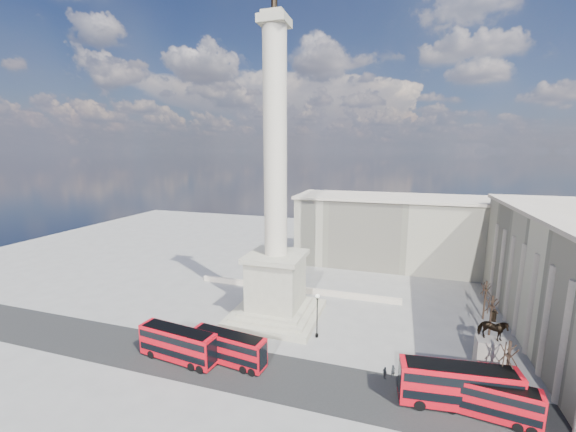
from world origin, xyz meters
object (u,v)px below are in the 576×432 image
(red_bus_b, at_px, (229,348))
(pedestrian_standing, at_px, (506,374))
(pedestrian_walking, at_px, (393,371))
(pedestrian_crossing, at_px, (385,373))
(red_bus_a, at_px, (178,344))
(equestrian_statue, at_px, (490,351))
(nelsons_column, at_px, (276,241))
(victorian_lamp, at_px, (317,312))
(red_bus_c, at_px, (487,399))
(red_bus_d, at_px, (459,386))

(red_bus_b, height_order, pedestrian_standing, red_bus_b)
(pedestrian_standing, bearing_deg, pedestrian_walking, 13.46)
(red_bus_b, bearing_deg, pedestrian_crossing, 15.40)
(red_bus_a, xyz_separation_m, equestrian_statue, (38.08, 9.19, 0.62))
(equestrian_statue, relative_size, pedestrian_walking, 5.44)
(red_bus_a, bearing_deg, nelsons_column, 69.51)
(pedestrian_crossing, bearing_deg, pedestrian_walking, -87.86)
(pedestrian_walking, relative_size, pedestrian_standing, 0.81)
(red_bus_a, distance_m, pedestrian_walking, 27.35)
(victorian_lamp, bearing_deg, pedestrian_crossing, -35.05)
(red_bus_c, bearing_deg, red_bus_a, -171.52)
(nelsons_column, distance_m, victorian_lamp, 12.77)
(equestrian_statue, distance_m, pedestrian_walking, 12.21)
(red_bus_b, bearing_deg, red_bus_d, 7.46)
(victorian_lamp, distance_m, pedestrian_walking, 13.06)
(red_bus_a, xyz_separation_m, pedestrian_walking, (26.88, 4.82, -1.54))
(nelsons_column, bearing_deg, pedestrian_walking, -29.93)
(nelsons_column, bearing_deg, red_bus_d, -29.02)
(red_bus_a, bearing_deg, victorian_lamp, 41.65)
(red_bus_b, distance_m, pedestrian_crossing, 19.61)
(pedestrian_crossing, bearing_deg, victorian_lamp, 22.94)
(red_bus_b, height_order, pedestrian_crossing, red_bus_b)
(nelsons_column, height_order, red_bus_a, nelsons_column)
(nelsons_column, height_order, red_bus_c, nelsons_column)
(red_bus_a, distance_m, red_bus_b, 6.74)
(victorian_lamp, relative_size, pedestrian_crossing, 4.34)
(nelsons_column, distance_m, red_bus_a, 20.56)
(red_bus_b, height_order, red_bus_c, red_bus_b)
(red_bus_c, distance_m, pedestrian_crossing, 10.82)
(red_bus_b, xyz_separation_m, equestrian_statue, (31.49, 7.79, 0.77))
(red_bus_a, xyz_separation_m, pedestrian_standing, (39.72, 8.11, -1.36))
(nelsons_column, bearing_deg, red_bus_a, -117.06)
(red_bus_a, distance_m, pedestrian_standing, 40.56)
(pedestrian_walking, bearing_deg, equestrian_statue, -6.85)
(nelsons_column, xyz_separation_m, red_bus_a, (-8.01, -15.69, -10.60))
(red_bus_b, distance_m, equestrian_statue, 32.45)
(nelsons_column, xyz_separation_m, pedestrian_walking, (18.87, -10.87, -12.14))
(nelsons_column, xyz_separation_m, pedestrian_crossing, (17.94, -11.50, -12.14))
(red_bus_c, distance_m, victorian_lamp, 22.77)
(red_bus_a, bearing_deg, red_bus_d, 9.16)
(red_bus_d, xyz_separation_m, pedestrian_walking, (-6.66, 3.30, -1.76))
(victorian_lamp, bearing_deg, red_bus_d, -28.82)
(red_bus_b, height_order, red_bus_d, red_bus_d)
(pedestrian_standing, relative_size, pedestrian_crossing, 1.24)
(equestrian_statue, bearing_deg, red_bus_b, -166.11)
(red_bus_b, relative_size, pedestrian_standing, 5.42)
(red_bus_a, distance_m, victorian_lamp, 19.56)
(pedestrian_walking, bearing_deg, red_bus_d, -54.51)
(red_bus_d, height_order, pedestrian_crossing, red_bus_d)
(red_bus_a, relative_size, pedestrian_standing, 5.79)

